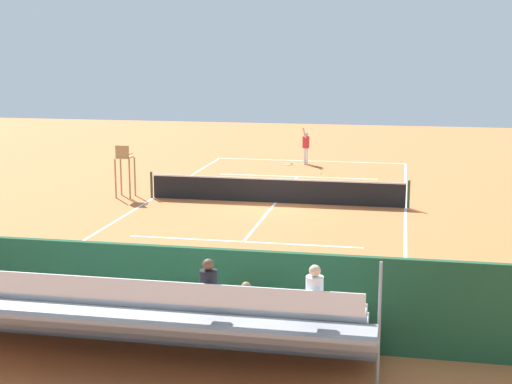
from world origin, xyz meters
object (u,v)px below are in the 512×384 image
(bleacher_stand, at_px, (137,317))
(courtside_bench, at_px, (282,308))
(umpire_chair, at_px, (124,165))
(tennis_net, at_px, (276,190))
(tennis_racket, at_px, (289,165))
(tennis_ball_near, at_px, (321,173))
(equipment_bag, at_px, (214,322))
(tennis_player, at_px, (306,145))

(bleacher_stand, bearing_deg, courtside_bench, -139.16)
(umpire_chair, bearing_deg, tennis_net, -179.25)
(tennis_racket, relative_size, tennis_ball_near, 8.70)
(tennis_ball_near, bearing_deg, equipment_bag, 89.78)
(courtside_bench, bearing_deg, bleacher_stand, 40.84)
(tennis_net, distance_m, equipment_bag, 13.44)
(bleacher_stand, bearing_deg, tennis_net, -90.23)
(tennis_ball_near, bearing_deg, courtside_bench, 93.91)
(umpire_chair, bearing_deg, equipment_bag, 118.18)
(equipment_bag, height_order, tennis_ball_near, equipment_bag)
(tennis_net, xyz_separation_m, equipment_bag, (-0.94, 13.40, -0.32))
(umpire_chair, distance_m, tennis_player, 11.68)
(bleacher_stand, xyz_separation_m, courtside_bench, (-2.46, -2.13, -0.40))
(bleacher_stand, bearing_deg, tennis_ball_near, -92.75)
(tennis_net, xyz_separation_m, tennis_racket, (0.93, -9.40, -0.49))
(bleacher_stand, distance_m, tennis_ball_near, 22.42)
(courtside_bench, height_order, equipment_bag, courtside_bench)
(tennis_player, bearing_deg, courtside_bench, 96.17)
(tennis_net, bearing_deg, tennis_player, -89.39)
(equipment_bag, xyz_separation_m, tennis_racket, (1.87, -22.80, -0.16))
(bleacher_stand, distance_m, equipment_bag, 2.36)
(tennis_net, distance_m, bleacher_stand, 15.40)
(equipment_bag, bearing_deg, tennis_ball_near, -90.22)
(courtside_bench, bearing_deg, tennis_player, -83.83)
(equipment_bag, bearing_deg, tennis_racket, -85.31)
(bleacher_stand, height_order, equipment_bag, bleacher_stand)
(umpire_chair, height_order, tennis_racket, umpire_chair)
(umpire_chair, height_order, tennis_player, umpire_chair)
(tennis_player, bearing_deg, bleacher_stand, 90.10)
(umpire_chair, relative_size, tennis_player, 1.11)
(tennis_net, relative_size, bleacher_stand, 1.14)
(equipment_bag, bearing_deg, tennis_net, -86.00)
(tennis_player, distance_m, tennis_ball_near, 3.26)
(tennis_ball_near, bearing_deg, tennis_racket, -51.25)
(tennis_net, xyz_separation_m, tennis_player, (0.10, -9.88, 0.51))
(tennis_net, xyz_separation_m, bleacher_stand, (0.06, 15.40, 0.45))
(equipment_bag, distance_m, tennis_racket, 22.88)
(equipment_bag, relative_size, tennis_player, 0.47)
(equipment_bag, height_order, tennis_player, tennis_player)
(bleacher_stand, distance_m, umpire_chair, 16.50)
(tennis_racket, bearing_deg, tennis_player, -150.09)
(tennis_net, relative_size, umpire_chair, 4.81)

